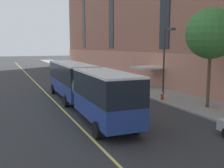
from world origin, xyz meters
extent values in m
plane|color=#303033|center=(0.00, 0.00, 0.00)|extent=(260.00, 260.00, 0.00)
cube|color=gray|center=(9.00, 3.00, 0.07)|extent=(4.99, 160.00, 0.15)
cube|color=tan|center=(11.42, 0.00, 2.20)|extent=(0.14, 110.00, 4.40)
cube|color=silver|center=(9.89, 9.38, 2.60)|extent=(3.20, 3.40, 0.24)
cube|color=#1E232B|center=(11.44, 41.25, 15.81)|extent=(0.10, 2.00, 21.85)
cube|color=navy|center=(-0.65, 6.35, 1.26)|extent=(2.74, 10.69, 1.29)
cube|color=black|center=(-0.65, 6.35, 2.69)|extent=(2.76, 10.69, 1.57)
cube|color=white|center=(-0.65, 6.35, 3.54)|extent=(2.77, 10.69, 0.12)
cube|color=#19232D|center=(-0.52, 11.69, 2.53)|extent=(2.28, 0.14, 1.18)
cube|color=orange|center=(-0.52, 11.70, 3.30)|extent=(1.74, 0.10, 0.28)
cube|color=black|center=(-0.52, 11.71, 0.72)|extent=(2.43, 0.18, 0.24)
cube|color=white|center=(-1.39, 11.73, 0.97)|extent=(0.28, 0.07, 0.18)
cube|color=white|center=(0.35, 11.69, 0.97)|extent=(0.28, 0.07, 0.18)
cylinder|color=#595651|center=(-0.80, 0.53, 2.05)|extent=(2.38, 1.06, 2.36)
cube|color=navy|center=(-0.90, -3.46, 1.26)|extent=(2.65, 7.05, 1.29)
cube|color=black|center=(-0.90, -3.46, 2.69)|extent=(2.67, 7.05, 1.57)
cube|color=white|center=(-0.90, -3.46, 3.54)|extent=(2.68, 7.05, 0.12)
cylinder|color=black|center=(-1.80, 10.10, 0.50)|extent=(0.32, 1.01, 1.00)
cylinder|color=black|center=(0.68, 10.04, 0.50)|extent=(0.32, 1.01, 1.00)
cylinder|color=black|center=(-1.97, 3.19, 0.50)|extent=(0.32, 1.01, 1.00)
cylinder|color=black|center=(0.50, 3.13, 0.50)|extent=(0.32, 1.01, 1.00)
cylinder|color=black|center=(-2.19, -5.36, 0.50)|extent=(0.32, 1.01, 1.00)
cylinder|color=black|center=(0.29, -5.42, 0.50)|extent=(0.32, 1.01, 1.00)
cube|color=#B21E19|center=(5.27, 30.61, 0.64)|extent=(1.86, 4.70, 0.64)
cube|color=#232D38|center=(5.26, 30.38, 1.24)|extent=(1.59, 2.13, 0.56)
cube|color=#B21E19|center=(5.26, 30.38, 1.54)|extent=(1.55, 2.04, 0.04)
cylinder|color=black|center=(4.44, 32.07, 0.32)|extent=(0.23, 0.64, 0.64)
cylinder|color=black|center=(6.16, 32.03, 0.32)|extent=(0.23, 0.64, 0.64)
cylinder|color=black|center=(4.38, 29.18, 0.32)|extent=(0.23, 0.64, 0.64)
cylinder|color=black|center=(6.10, 29.15, 0.32)|extent=(0.23, 0.64, 0.64)
cube|color=#B21E19|center=(5.42, 17.72, 0.64)|extent=(1.89, 4.28, 0.64)
cube|color=#232D38|center=(5.42, 17.51, 1.24)|extent=(1.64, 1.94, 0.56)
cube|color=#B21E19|center=(5.42, 17.51, 1.54)|extent=(1.60, 1.85, 0.04)
cylinder|color=black|center=(4.55, 19.05, 0.32)|extent=(0.23, 0.64, 0.64)
cylinder|color=black|center=(6.34, 19.02, 0.32)|extent=(0.23, 0.64, 0.64)
cylinder|color=black|center=(4.51, 16.41, 0.32)|extent=(0.23, 0.64, 0.64)
cylinder|color=black|center=(6.30, 16.39, 0.32)|extent=(0.23, 0.64, 0.64)
cube|color=navy|center=(5.35, 6.87, 0.64)|extent=(1.78, 4.28, 0.64)
cube|color=#232D38|center=(5.35, 6.66, 1.24)|extent=(1.56, 1.93, 0.56)
cube|color=navy|center=(5.35, 6.66, 1.54)|extent=(1.52, 1.84, 0.04)
cylinder|color=black|center=(4.49, 8.20, 0.32)|extent=(0.22, 0.64, 0.64)
cylinder|color=black|center=(6.22, 8.19, 0.32)|extent=(0.22, 0.64, 0.64)
cylinder|color=black|center=(4.48, 5.55, 0.32)|extent=(0.22, 0.64, 0.64)
cylinder|color=black|center=(6.21, 5.54, 0.32)|extent=(0.22, 0.64, 0.64)
cylinder|color=brown|center=(8.80, -2.23, 2.63)|extent=(0.28, 0.28, 4.95)
sphere|color=#387533|center=(8.80, -2.23, 6.24)|extent=(4.11, 4.11, 4.11)
cylinder|color=#2D2D30|center=(7.10, 1.82, 3.51)|extent=(0.16, 0.16, 6.71)
cylinder|color=#2D2D30|center=(7.10, 1.27, 6.76)|extent=(0.10, 1.10, 0.10)
cube|color=#3D3D3F|center=(7.10, 0.72, 6.71)|extent=(0.36, 0.60, 0.20)
cylinder|color=red|center=(7.00, 1.81, 0.43)|extent=(0.24, 0.24, 0.55)
sphere|color=silver|center=(7.00, 1.81, 0.77)|extent=(0.20, 0.20, 0.20)
cylinder|color=silver|center=(6.84, 1.81, 0.48)|extent=(0.10, 0.09, 0.09)
cylinder|color=silver|center=(7.16, 1.81, 0.48)|extent=(0.10, 0.09, 0.09)
cube|color=#E0D66B|center=(-2.45, 3.00, 0.00)|extent=(0.16, 140.00, 0.01)
camera|label=1|loc=(-7.01, -18.85, 5.20)|focal=42.00mm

